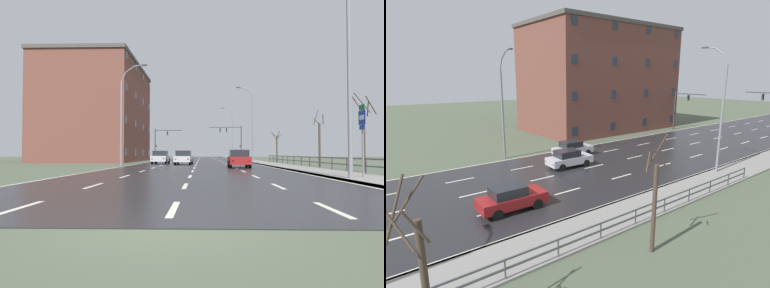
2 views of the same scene
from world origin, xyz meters
TOP-DOWN VIEW (x-y plane):
  - ground_plane at (0.00, 48.00)m, footprint 160.00×160.00m
  - road_asphalt_strip at (0.00, 59.99)m, footprint 14.00×120.00m
  - sidewalk_right at (8.43, 60.00)m, footprint 3.00×120.00m
  - guardrail at (9.85, 22.73)m, footprint 0.07×37.75m
  - street_lamp_foreground at (7.47, 10.65)m, footprint 2.38×0.24m
  - street_lamp_midground at (7.46, 41.52)m, footprint 2.34×0.24m
  - street_lamp_distant at (7.44, 72.40)m, footprint 2.65×0.24m
  - street_lamp_left_bank at (-7.41, 29.17)m, footprint 2.74×0.24m
  - highway_sign at (8.39, 11.12)m, footprint 0.09×0.68m
  - traffic_signal_right at (6.40, 57.98)m, footprint 6.05×0.36m
  - traffic_signal_left at (-6.96, 57.17)m, footprint 5.07×0.36m
  - car_far_right at (-4.25, 35.08)m, footprint 1.95×4.16m
  - car_near_right at (-1.37, 32.58)m, footprint 2.01×4.19m
  - car_far_left at (3.88, 24.53)m, footprint 1.90×4.13m
  - brick_building at (-15.88, 48.76)m, footprint 13.45×22.21m
  - bare_tree_near at (11.83, 18.38)m, footprint 1.54×1.23m
  - bare_tree_mid at (11.97, 27.80)m, footprint 1.03×1.13m
  - bare_tree_far at (11.63, 45.16)m, footprint 1.55×1.70m

SIDE VIEW (x-z plane):
  - ground_plane at x=0.00m, z-range -0.12..0.00m
  - road_asphalt_strip at x=0.00m, z-range 0.00..0.02m
  - sidewalk_right at x=8.43m, z-range 0.00..0.12m
  - guardrail at x=9.85m, z-range 0.21..1.21m
  - car_far_right at x=-4.25m, z-range 0.02..1.59m
  - car_near_right at x=-1.37m, z-range 0.02..1.59m
  - car_far_left at x=3.88m, z-range 0.02..1.59m
  - bare_tree_far at x=11.63m, z-range -0.05..4.48m
  - highway_sign at x=8.39m, z-range 0.52..4.17m
  - bare_tree_mid at x=11.97m, z-range -0.41..5.12m
  - bare_tree_near at x=11.83m, z-range -0.19..5.29m
  - traffic_signal_left at x=-6.96m, z-range 0.93..6.69m
  - traffic_signal_right at x=6.40m, z-range 1.23..7.56m
  - street_lamp_left_bank at x=-7.41m, z-range -0.14..10.28m
  - street_lamp_midground at x=7.46m, z-range -0.09..10.33m
  - street_lamp_foreground at x=7.47m, z-range -0.10..11.24m
  - street_lamp_distant at x=7.44m, z-range -0.14..11.49m
  - brick_building at x=-15.88m, z-range 0.01..15.38m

